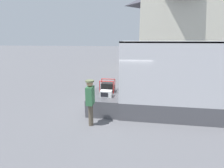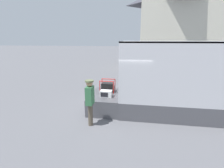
{
  "view_description": "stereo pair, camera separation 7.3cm",
  "coord_description": "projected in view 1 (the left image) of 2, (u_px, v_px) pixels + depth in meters",
  "views": [
    {
      "loc": [
        0.75,
        -7.69,
        3.23
      ],
      "look_at": [
        -0.41,
        -0.2,
        1.29
      ],
      "focal_mm": 28.0,
      "sensor_mm": 36.0,
      "label": 1
    },
    {
      "loc": [
        0.82,
        -7.68,
        3.23
      ],
      "look_at": [
        -0.41,
        -0.2,
        1.29
      ],
      "focal_mm": 28.0,
      "sensor_mm": 36.0,
      "label": 2
    }
  ],
  "objects": [
    {
      "name": "ground_plane",
      "position": [
        121.0,
        110.0,
        8.28
      ],
      "size": [
        160.0,
        160.0,
        0.0
      ],
      "primitive_type": "plane",
      "color": "slate"
    },
    {
      "name": "worker_person",
      "position": [
        90.0,
        98.0,
        6.51
      ],
      "size": [
        0.32,
        0.44,
        1.79
      ],
      "color": "brown",
      "rests_on": "ground"
    },
    {
      "name": "box_truck",
      "position": [
        224.0,
        93.0,
        7.38
      ],
      "size": [
        7.19,
        2.34,
        3.16
      ],
      "color": "navy",
      "rests_on": "ground"
    },
    {
      "name": "portable_generator",
      "position": [
        108.0,
        87.0,
        8.5
      ],
      "size": [
        0.69,
        0.53,
        0.6
      ],
      "color": "black",
      "rests_on": "tailgate_deck"
    },
    {
      "name": "tailgate_deck",
      "position": [
        106.0,
        101.0,
        8.29
      ],
      "size": [
        1.43,
        2.22,
        0.74
      ],
      "primitive_type": "cube",
      "color": "#4C4C51",
      "rests_on": "ground"
    },
    {
      "name": "house_backdrop",
      "position": [
        174.0,
        26.0,
        19.25
      ],
      "size": [
        7.78,
        8.36,
        9.26
      ],
      "color": "beige",
      "rests_on": "ground"
    },
    {
      "name": "microwave",
      "position": [
        106.0,
        94.0,
        7.78
      ],
      "size": [
        0.51,
        0.35,
        0.29
      ],
      "color": "white",
      "rests_on": "tailgate_deck"
    }
  ]
}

